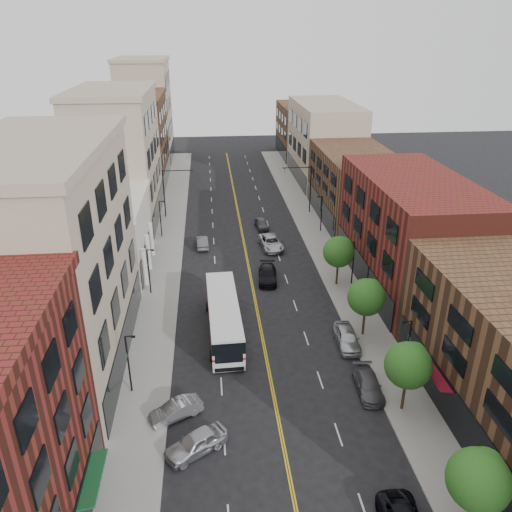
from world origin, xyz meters
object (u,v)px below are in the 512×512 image
object	(u,v)px
car_lane_b	(271,243)
car_angle_a	(196,443)
car_lane_a	(268,275)
city_bus	(224,315)
car_parked_far	(347,337)
car_angle_b	(176,410)
car_lane_c	(262,224)
car_parked_mid	(368,385)
car_lane_behind	(202,242)

from	to	relation	value
car_lane_b	car_angle_a	bearing A→B (deg)	-111.74
car_lane_a	car_lane_b	size ratio (longest dim) A/B	0.90
city_bus	car_lane_a	size ratio (longest dim) A/B	2.53
car_parked_far	car_lane_b	bearing A→B (deg)	102.69
car_angle_b	car_lane_c	distance (m)	38.72
car_angle_a	car_parked_far	world-z (taller)	car_parked_far
car_lane_a	car_parked_mid	bearing A→B (deg)	-68.10
car_parked_mid	car_lane_b	size ratio (longest dim) A/B	0.81
car_angle_a	car_lane_behind	world-z (taller)	car_angle_a
car_parked_mid	car_angle_b	bearing A→B (deg)	-171.20
city_bus	car_parked_mid	bearing A→B (deg)	-42.64
car_angle_b	car_lane_a	world-z (taller)	car_lane_a
city_bus	car_angle_b	distance (m)	11.61
car_angle_a	car_lane_a	world-z (taller)	car_angle_a
car_lane_b	car_lane_a	bearing A→B (deg)	-105.78
car_lane_c	car_lane_a	bearing A→B (deg)	-99.39
city_bus	car_lane_a	world-z (taller)	city_bus
car_parked_far	car_angle_b	bearing A→B (deg)	-149.96
car_lane_behind	car_lane_c	bearing A→B (deg)	-147.76
car_parked_mid	car_lane_c	distance (m)	36.17
car_lane_behind	car_lane_b	xyz separation A→B (m)	(8.84, -1.21, 0.09)
car_angle_a	car_parked_mid	distance (m)	14.15
car_parked_far	car_lane_b	size ratio (longest dim) A/B	0.85
car_parked_mid	car_lane_a	xyz separation A→B (m)	(-5.57, 19.60, 0.07)
car_angle_a	car_angle_b	xyz separation A→B (m)	(-1.50, 3.41, -0.10)
car_lane_b	car_lane_c	distance (m)	7.25
city_bus	car_lane_c	size ratio (longest dim) A/B	3.16
car_angle_a	car_parked_far	xyz separation A→B (m)	(13.30, 11.16, 0.05)
city_bus	car_angle_a	distance (m)	14.52
car_lane_behind	car_parked_far	bearing A→B (deg)	115.38
car_lane_behind	car_angle_b	bearing A→B (deg)	83.18
car_lane_a	car_lane_c	xyz separation A→B (m)	(1.09, 16.29, -0.04)
car_angle_a	car_lane_b	distance (m)	34.74
car_angle_b	car_parked_mid	distance (m)	14.87
car_angle_a	car_angle_b	world-z (taller)	car_angle_a
city_bus	car_parked_far	bearing A→B (deg)	-17.64
car_parked_far	city_bus	bearing A→B (deg)	166.45
car_parked_mid	car_lane_b	bearing A→B (deg)	101.36
car_angle_b	car_angle_a	bearing A→B (deg)	-3.27
car_angle_a	car_parked_mid	world-z (taller)	car_angle_a
car_parked_mid	car_lane_c	bearing A→B (deg)	100.42
car_angle_b	car_lane_behind	size ratio (longest dim) A/B	0.95
car_parked_mid	car_lane_b	world-z (taller)	car_lane_b
car_lane_a	car_angle_a	bearing A→B (deg)	-101.53
car_parked_mid	car_lane_a	size ratio (longest dim) A/B	0.90
car_parked_mid	car_parked_far	world-z (taller)	car_parked_far
car_parked_far	car_lane_a	size ratio (longest dim) A/B	0.94
car_lane_c	city_bus	bearing A→B (deg)	-109.15
car_parked_mid	car_parked_far	distance (m)	6.33
city_bus	car_parked_far	size ratio (longest dim) A/B	2.69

